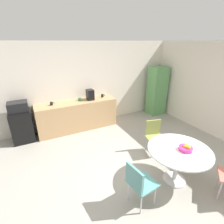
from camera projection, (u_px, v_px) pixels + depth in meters
name	position (u px, v px, depth m)	size (l,w,h in m)	color
ground_plane	(138.00, 178.00, 3.44)	(6.00, 6.00, 0.00)	#9E998E
wall_back	(87.00, 85.00, 5.40)	(6.00, 0.10, 2.60)	silver
counter_block	(78.00, 115.00, 5.25)	(2.40, 0.60, 0.90)	tan
mini_fridge	(22.00, 126.00, 4.61)	(0.54, 0.54, 0.87)	black
microwave	(18.00, 107.00, 4.39)	(0.48, 0.38, 0.26)	black
locker_cabinet	(157.00, 91.00, 6.25)	(0.60, 0.50, 1.75)	#599959
round_table	(179.00, 155.00, 3.16)	(1.16, 1.16, 0.74)	silver
chair_olive	(154.00, 133.00, 4.09)	(0.51, 0.51, 0.83)	silver
chair_teal	(138.00, 181.00, 2.69)	(0.47, 0.47, 0.83)	silver
fruit_bowl	(186.00, 148.00, 3.07)	(0.25, 0.25, 0.13)	#D8338C
mug_white	(52.00, 104.00, 4.79)	(0.13, 0.08, 0.09)	black
mug_green	(102.00, 96.00, 5.48)	(0.13, 0.08, 0.09)	black
mug_red	(80.00, 99.00, 5.15)	(0.13, 0.08, 0.09)	#338C59
coffee_maker	(90.00, 95.00, 5.20)	(0.20, 0.24, 0.32)	black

